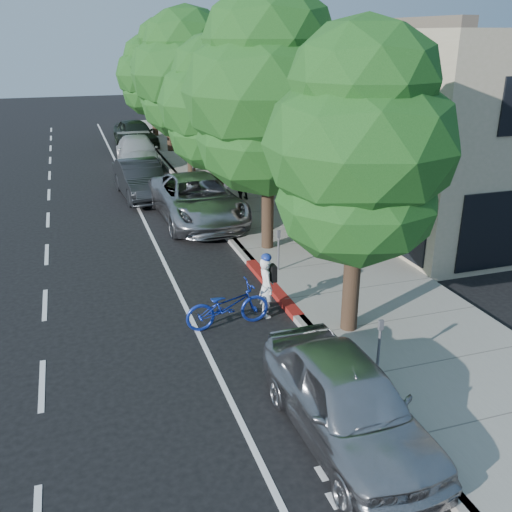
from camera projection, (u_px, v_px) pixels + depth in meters
name	position (u px, v px, depth m)	size (l,w,h in m)	color
ground	(285.00, 304.00, 15.49)	(120.00, 120.00, 0.00)	black
sidewalk	(267.00, 212.00, 23.21)	(4.60, 56.00, 0.15)	gray
curb	(212.00, 218.00, 22.54)	(0.30, 56.00, 0.15)	#9E998E
curb_red_segment	(272.00, 287.00, 16.35)	(0.32, 4.00, 0.15)	maroon
storefront_building	(330.00, 96.00, 32.95)	(10.00, 36.00, 7.00)	#C0AE94
street_tree_0	(360.00, 149.00, 12.34)	(4.32, 4.32, 7.28)	black
street_tree_1	(268.00, 96.00, 17.45)	(5.39, 5.39, 8.34)	black
street_tree_2	(219.00, 104.00, 23.08)	(5.04, 5.04, 7.05)	black
street_tree_3	(188.00, 75.00, 28.12)	(5.67, 5.67, 8.24)	black
street_tree_4	(167.00, 68.00, 33.40)	(4.31, 4.31, 7.94)	black
street_tree_5	(152.00, 76.00, 39.00)	(4.98, 4.98, 7.05)	black
cyclist	(266.00, 287.00, 14.59)	(0.58, 0.38, 1.60)	white
bicycle	(228.00, 306.00, 14.13)	(0.75, 2.14, 1.12)	#172EA0
silver_suv	(197.00, 199.00, 22.08)	(2.90, 6.30, 1.75)	#A4A3A8
dark_sedan	(141.00, 179.00, 25.36)	(1.73, 4.96, 1.63)	black
white_pickup	(137.00, 152.00, 31.56)	(2.18, 5.37, 1.56)	#B9B9B9
dark_suv_far	(135.00, 133.00, 36.87)	(2.05, 5.09, 1.74)	black
near_car_a	(347.00, 401.00, 10.06)	(1.86, 4.63, 1.58)	#A9A9AE
pedestrian	(239.00, 180.00, 24.33)	(0.86, 0.67, 1.78)	black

